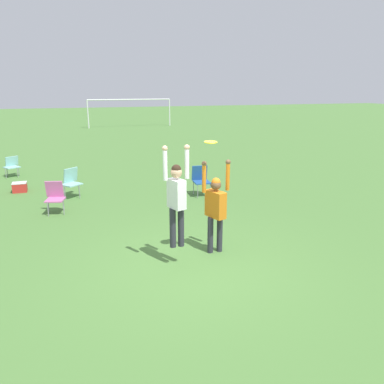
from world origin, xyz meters
The scene contains 10 objects.
ground_plane centered at (0.00, 0.00, 0.00)m, with size 120.00×120.00×0.00m, color #4C7A38.
person_jumping centered at (-0.25, 0.17, 1.40)m, with size 0.51×0.41×1.96m.
person_defending centered at (0.66, 0.47, 1.02)m, with size 0.61×0.50×1.95m.
frisbee centered at (0.41, 0.17, 2.36)m, with size 0.25×0.25×0.03m.
camping_chair_0 centered at (-2.53, 4.24, 0.49)m, with size 0.56×0.61×0.86m.
camping_chair_1 centered at (-4.19, 9.38, 0.44)m, with size 0.67×0.73×0.75m.
camping_chair_2 centered at (-2.08, 5.72, 0.52)m, with size 0.71×0.79×0.89m.
camping_chair_3 centered at (1.83, 4.60, 0.55)m, with size 0.53×0.57×0.94m.
cooler_box centered at (-3.69, 6.82, 0.16)m, with size 0.44×0.37×0.32m.
soccer_goal centered at (3.23, 26.44, 1.84)m, with size 7.10×0.10×2.35m.
Camera 1 is at (-2.08, -6.22, 3.33)m, focal length 35.00 mm.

